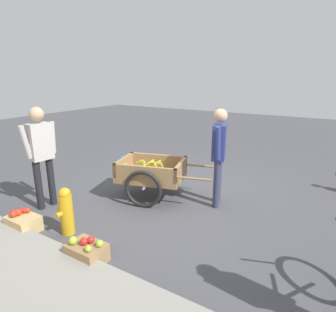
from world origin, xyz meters
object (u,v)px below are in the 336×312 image
Objects in this scene: fruit_cart at (152,174)px; apple_crate at (87,252)px; vendor_person at (219,149)px; bystander_person at (41,149)px; mixed_fruit_crate at (23,222)px; plastic_bucket at (125,162)px; fire_hydrant at (66,211)px.

apple_crate is (-0.40, 1.92, -0.31)m from fruit_cart.
fruit_cart is at bearing -78.26° from apple_crate.
fruit_cart is 1.11× the size of vendor_person.
fruit_cart is at bearing -135.95° from bystander_person.
mixed_fruit_crate is (1.99, 2.21, -0.83)m from vendor_person.
fruit_cart is at bearing 16.03° from vendor_person.
plastic_bucket is 0.61× the size of apple_crate.
bystander_person reaches higher than fruit_cart.
fruit_cart is 1.09× the size of bystander_person.
fruit_cart is 2.68× the size of fire_hydrant.
plastic_bucket is at bearing -35.02° from fruit_cart.
apple_crate is at bearing 157.45° from bystander_person.
vendor_person reaches higher than mixed_fruit_crate.
bystander_person is at bearing -60.30° from mixed_fruit_crate.
bystander_person is at bearing -22.55° from apple_crate.
fruit_cart is 1.85m from bystander_person.
fire_hydrant is 0.79m from apple_crate.
vendor_person is at bearing 164.40° from plastic_bucket.
vendor_person is 2.83m from bystander_person.
fruit_cart is 1.65m from fire_hydrant.
vendor_person reaches higher than fire_hydrant.
plastic_bucket is at bearing -78.55° from mixed_fruit_crate.
fire_hydrant is (1.40, 1.93, -0.63)m from vendor_person.
apple_crate is 1.00× the size of mixed_fruit_crate.
plastic_bucket is 3.50m from apple_crate.
vendor_person is (-1.10, -0.32, 0.53)m from fruit_cart.
bystander_person reaches higher than fire_hydrant.
plastic_bucket is at bearing -15.60° from vendor_person.
fire_hydrant is at bearing 114.02° from plastic_bucket.
mixed_fruit_crate is (1.28, -0.02, 0.00)m from apple_crate.
apple_crate is at bearing 101.74° from fruit_cart.
apple_crate is at bearing 72.57° from vendor_person.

